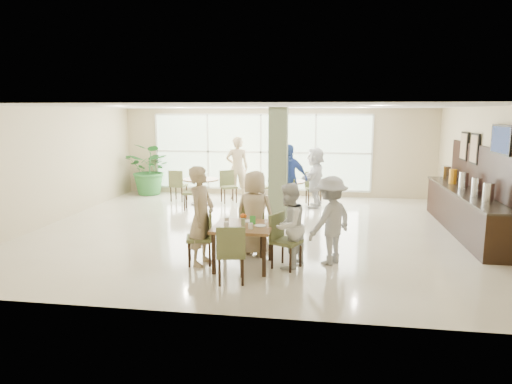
# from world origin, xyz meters

# --- Properties ---
(ground) EXTENTS (10.00, 10.00, 0.00)m
(ground) POSITION_xyz_m (0.00, 0.00, 0.00)
(ground) COLOR beige
(ground) RESTS_ON ground
(room_shell) EXTENTS (10.00, 10.00, 10.00)m
(room_shell) POSITION_xyz_m (0.00, 0.00, 1.70)
(room_shell) COLOR white
(room_shell) RESTS_ON ground
(window_bank) EXTENTS (7.00, 0.04, 7.00)m
(window_bank) POSITION_xyz_m (-0.50, 4.46, 1.40)
(window_bank) COLOR silver
(window_bank) RESTS_ON ground
(column) EXTENTS (0.45, 0.45, 2.80)m
(column) POSITION_xyz_m (0.40, 1.20, 1.40)
(column) COLOR #636F4D
(column) RESTS_ON ground
(main_table) EXTENTS (1.01, 1.01, 0.75)m
(main_table) POSITION_xyz_m (0.18, -2.56, 0.66)
(main_table) COLOR brown
(main_table) RESTS_ON ground
(round_table_left) EXTENTS (1.05, 1.05, 0.75)m
(round_table_left) POSITION_xyz_m (-2.03, 2.72, 0.56)
(round_table_left) COLOR brown
(round_table_left) RESTS_ON ground
(round_table_right) EXTENTS (1.05, 1.05, 0.75)m
(round_table_right) POSITION_xyz_m (0.50, 2.69, 0.56)
(round_table_right) COLOR brown
(round_table_right) RESTS_ON ground
(chairs_main_table) EXTENTS (2.13, 1.94, 0.95)m
(chairs_main_table) POSITION_xyz_m (0.16, -2.54, 0.47)
(chairs_main_table) COLOR #556034
(chairs_main_table) RESTS_ON ground
(chairs_table_left) EXTENTS (2.12, 1.69, 0.95)m
(chairs_table_left) POSITION_xyz_m (-2.07, 2.71, 0.47)
(chairs_table_left) COLOR #556034
(chairs_table_left) RESTS_ON ground
(chairs_table_right) EXTENTS (2.11, 1.91, 0.95)m
(chairs_table_right) POSITION_xyz_m (0.51, 2.70, 0.47)
(chairs_table_right) COLOR #556034
(chairs_table_right) RESTS_ON ground
(tabletop_clutter) EXTENTS (0.76, 0.81, 0.21)m
(tabletop_clutter) POSITION_xyz_m (0.17, -2.59, 0.81)
(tabletop_clutter) COLOR white
(tabletop_clutter) RESTS_ON main_table
(buffet_counter) EXTENTS (0.64, 4.70, 1.95)m
(buffet_counter) POSITION_xyz_m (4.70, 0.51, 0.55)
(buffet_counter) COLOR black
(buffet_counter) RESTS_ON ground
(wall_tv) EXTENTS (0.06, 1.00, 0.58)m
(wall_tv) POSITION_xyz_m (4.94, -0.60, 2.15)
(wall_tv) COLOR black
(wall_tv) RESTS_ON ground
(framed_art_a) EXTENTS (0.05, 0.55, 0.70)m
(framed_art_a) POSITION_xyz_m (4.95, 1.00, 1.85)
(framed_art_a) COLOR black
(framed_art_a) RESTS_ON ground
(framed_art_b) EXTENTS (0.05, 0.55, 0.70)m
(framed_art_b) POSITION_xyz_m (4.95, 1.80, 1.85)
(framed_art_b) COLOR black
(framed_art_b) RESTS_ON ground
(potted_plant) EXTENTS (1.82, 1.82, 1.68)m
(potted_plant) POSITION_xyz_m (-4.06, 4.01, 0.84)
(potted_plant) COLOR #2B6D2F
(potted_plant) RESTS_ON ground
(teen_left) EXTENTS (0.53, 0.71, 1.76)m
(teen_left) POSITION_xyz_m (-0.57, -2.51, 0.88)
(teen_left) COLOR tan
(teen_left) RESTS_ON ground
(teen_far) EXTENTS (0.87, 0.61, 1.61)m
(teen_far) POSITION_xyz_m (0.26, -1.78, 0.80)
(teen_far) COLOR tan
(teen_far) RESTS_ON ground
(teen_right) EXTENTS (0.80, 0.89, 1.49)m
(teen_right) POSITION_xyz_m (0.96, -2.45, 0.75)
(teen_right) COLOR white
(teen_right) RESTS_ON ground
(teen_standing) EXTENTS (1.10, 1.16, 1.58)m
(teen_standing) POSITION_xyz_m (1.67, -2.12, 0.79)
(teen_standing) COLOR #ACACAF
(teen_standing) RESTS_ON ground
(adult_a) EXTENTS (1.23, 0.94, 1.85)m
(adult_a) POSITION_xyz_m (0.59, 1.83, 0.93)
(adult_a) COLOR #3E60BA
(adult_a) RESTS_ON ground
(adult_b) EXTENTS (0.90, 1.66, 1.71)m
(adult_b) POSITION_xyz_m (1.29, 2.81, 0.85)
(adult_b) COLOR white
(adult_b) RESTS_ON ground
(adult_standing) EXTENTS (0.80, 0.62, 1.95)m
(adult_standing) POSITION_xyz_m (-1.13, 3.71, 0.97)
(adult_standing) COLOR tan
(adult_standing) RESTS_ON ground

